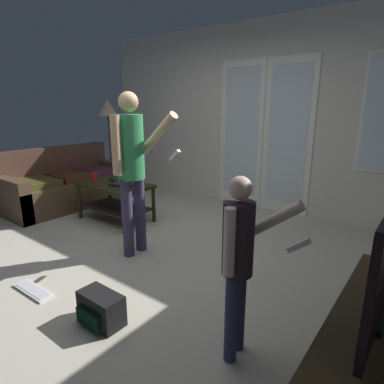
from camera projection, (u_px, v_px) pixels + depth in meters
name	position (u px, v px, depth m)	size (l,w,h in m)	color
ground_plane	(134.00, 255.00, 3.45)	(5.39, 4.75, 0.02)	#B9B29F
wall_back_with_doors	(250.00, 119.00, 4.85)	(5.39, 0.09, 2.72)	silver
leather_couch	(67.00, 186.00, 5.10)	(0.87, 1.89, 0.88)	#4D3A28
coffee_table	(115.00, 194.00, 4.37)	(0.98, 0.59, 0.51)	black
tv_stand	(373.00, 348.00, 1.83)	(0.45, 1.60, 0.41)	#2E2312
person_adult	(132.00, 161.00, 3.23)	(0.61, 0.45, 1.66)	#3A3353
person_child	(239.00, 254.00, 1.89)	(0.46, 0.35, 1.16)	#2D3354
floor_lamp	(108.00, 111.00, 5.84)	(0.38, 0.38, 1.64)	#35292E
backpack	(101.00, 309.00, 2.33)	(0.34, 0.22, 0.23)	black
loose_keyboard	(33.00, 290.00, 2.75)	(0.44, 0.14, 0.02)	white
laptop_closed	(123.00, 184.00, 4.26)	(0.32, 0.22, 0.03)	black
cup_near_edge	(125.00, 186.00, 3.98)	(0.08, 0.08, 0.11)	red
cup_by_laptop	(94.00, 177.00, 4.48)	(0.07, 0.07, 0.11)	red
tv_remote_black	(112.00, 180.00, 4.49)	(0.17, 0.05, 0.02)	black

